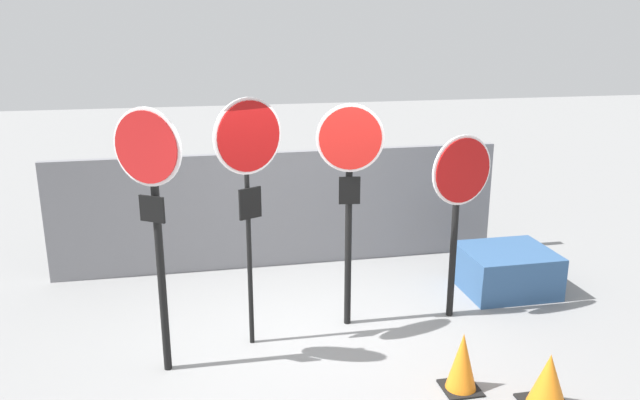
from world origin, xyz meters
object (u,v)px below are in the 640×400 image
Objects in this scene: stop_sign_2 at (350,172)px; storage_crate at (506,270)px; stop_sign_0 at (152,190)px; stop_sign_1 at (249,159)px; stop_sign_3 at (460,191)px; traffic_cone_0 at (462,362)px; traffic_cone_1 at (548,381)px.

stop_sign_2 reaches higher than storage_crate.
stop_sign_0 is 2.07m from stop_sign_2.
storage_crate is (3.28, 0.75, -1.74)m from stop_sign_1.
stop_sign_0 is 0.99× the size of stop_sign_1.
storage_crate is at bearing 16.15° from stop_sign_3.
stop_sign_0 is 2.35× the size of storage_crate.
traffic_cone_1 is (0.64, -0.40, -0.03)m from traffic_cone_0.
traffic_cone_1 is (1.35, -1.86, -1.52)m from stop_sign_2.
stop_sign_2 reaches higher than traffic_cone_1.
traffic_cone_0 reaches higher than storage_crate.
stop_sign_1 is 1.05× the size of stop_sign_2.
traffic_cone_0 is at bearing 15.39° from stop_sign_0.
stop_sign_1 is (0.91, 0.36, 0.18)m from stop_sign_0.
stop_sign_2 is 2.27× the size of storage_crate.
traffic_cone_0 is (0.72, -1.46, -1.49)m from stop_sign_2.
stop_sign_3 is 4.17× the size of traffic_cone_1.
stop_sign_0 is 4.60m from storage_crate.
traffic_cone_0 is at bearing -55.49° from stop_sign_2.
traffic_cone_1 is (2.43, -1.64, -1.76)m from stop_sign_1.
traffic_cone_0 is (1.79, -1.24, -1.73)m from stop_sign_1.
stop_sign_3 is at bearing -21.60° from stop_sign_1.
stop_sign_1 is at bearing -159.82° from stop_sign_2.
stop_sign_1 reaches higher than traffic_cone_1.
stop_sign_0 is at bearing 175.45° from stop_sign_1.
stop_sign_3 is at bearing 6.07° from stop_sign_2.
stop_sign_3 is (3.23, 0.53, -0.32)m from stop_sign_0.
stop_sign_1 is 3.42m from traffic_cone_1.
storage_crate is at bearing 53.26° from traffic_cone_0.
stop_sign_0 is at bearing 158.99° from traffic_cone_1.
traffic_cone_1 is at bearing -109.49° from storage_crate.
stop_sign_2 is at bearing -166.66° from storage_crate.
stop_sign_1 is 2.37× the size of storage_crate.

